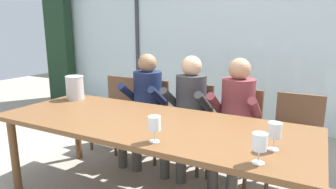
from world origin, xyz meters
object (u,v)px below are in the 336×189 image
at_px(dining_table, 148,129).
at_px(wine_glass_by_left_taster, 275,131).
at_px(chair_near_window_right, 297,135).
at_px(wine_glass_center_pour, 154,124).
at_px(chair_right_of_center, 237,126).
at_px(person_charcoal_jacket, 188,106).
at_px(chair_near_curtain, 117,107).
at_px(person_navy_polo, 144,100).
at_px(wine_glass_near_bucket, 260,143).
at_px(ice_bucket_primary, 75,87).
at_px(chair_center, 191,119).
at_px(person_maroon_top, 235,112).
at_px(chair_left_of_center, 149,112).

bearing_deg(dining_table, wine_glass_by_left_taster, -7.20).
relative_size(chair_near_window_right, wine_glass_center_pour, 5.01).
distance_m(chair_right_of_center, chair_near_window_right, 0.55).
bearing_deg(wine_glass_by_left_taster, person_charcoal_jacket, 137.62).
xyz_separation_m(chair_near_curtain, person_charcoal_jacket, (1.04, -0.15, 0.17)).
bearing_deg(chair_right_of_center, person_charcoal_jacket, -162.36).
bearing_deg(person_navy_polo, wine_glass_near_bucket, -38.99).
distance_m(chair_near_window_right, ice_bucket_primary, 2.24).
height_order(dining_table, chair_center, chair_center).
bearing_deg(chair_center, wine_glass_by_left_taster, -46.79).
distance_m(person_navy_polo, wine_glass_center_pour, 1.38).
height_order(ice_bucket_primary, wine_glass_by_left_taster, ice_bucket_primary).
bearing_deg(chair_near_curtain, person_maroon_top, -4.51).
height_order(dining_table, wine_glass_by_left_taster, wine_glass_by_left_taster).
height_order(person_maroon_top, wine_glass_center_pour, person_maroon_top).
bearing_deg(person_navy_polo, chair_right_of_center, 4.98).
bearing_deg(ice_bucket_primary, chair_near_curtain, 85.64).
height_order(chair_left_of_center, chair_right_of_center, same).
relative_size(dining_table, wine_glass_center_pour, 14.76).
bearing_deg(chair_near_curtain, chair_near_window_right, 0.30).
bearing_deg(chair_right_of_center, wine_glass_center_pour, -96.29).
relative_size(chair_near_curtain, chair_right_of_center, 1.00).
bearing_deg(wine_glass_center_pour, person_maroon_top, 78.03).
bearing_deg(dining_table, chair_near_window_right, 39.83).
bearing_deg(chair_near_window_right, wine_glass_near_bucket, -95.09).
bearing_deg(person_maroon_top, chair_near_curtain, 174.74).
bearing_deg(chair_near_window_right, chair_center, -179.77).
bearing_deg(dining_table, ice_bucket_primary, 165.07).
bearing_deg(chair_center, wine_glass_near_bucket, -53.98).
relative_size(dining_table, wine_glass_near_bucket, 14.76).
distance_m(chair_left_of_center, chair_near_window_right, 1.59).
distance_m(wine_glass_by_left_taster, wine_glass_center_pour, 0.75).
relative_size(chair_left_of_center, person_navy_polo, 0.73).
bearing_deg(chair_center, chair_near_window_right, -1.21).
xyz_separation_m(person_navy_polo, person_charcoal_jacket, (0.53, 0.00, 0.00)).
xyz_separation_m(chair_near_curtain, ice_bucket_primary, (-0.05, -0.63, 0.35)).
distance_m(chair_near_curtain, person_navy_polo, 0.56).
xyz_separation_m(person_navy_polo, wine_glass_center_pour, (0.79, -1.11, 0.17)).
xyz_separation_m(dining_table, chair_near_window_right, (1.06, 0.88, -0.16)).
xyz_separation_m(person_charcoal_jacket, person_maroon_top, (0.50, -0.00, 0.00)).
relative_size(person_maroon_top, wine_glass_center_pour, 6.84).
distance_m(chair_near_curtain, wine_glass_center_pour, 1.85).
bearing_deg(person_maroon_top, person_charcoal_jacket, -179.52).
bearing_deg(chair_near_window_right, chair_near_curtain, 179.39).
relative_size(chair_center, wine_glass_center_pour, 5.01).
bearing_deg(chair_left_of_center, chair_near_curtain, 167.17).
relative_size(chair_left_of_center, wine_glass_by_left_taster, 5.01).
height_order(chair_center, wine_glass_near_bucket, wine_glass_near_bucket).
distance_m(chair_near_curtain, chair_near_window_right, 2.08).
relative_size(dining_table, person_navy_polo, 2.16).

